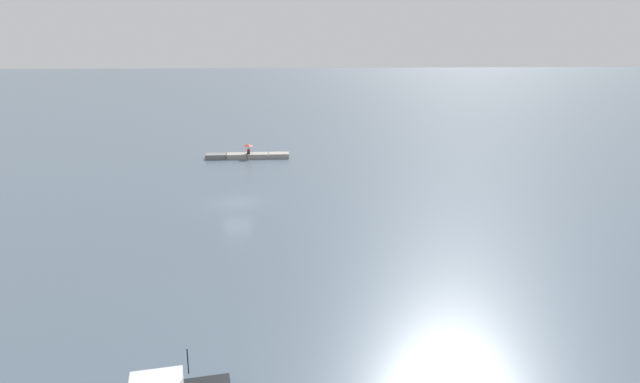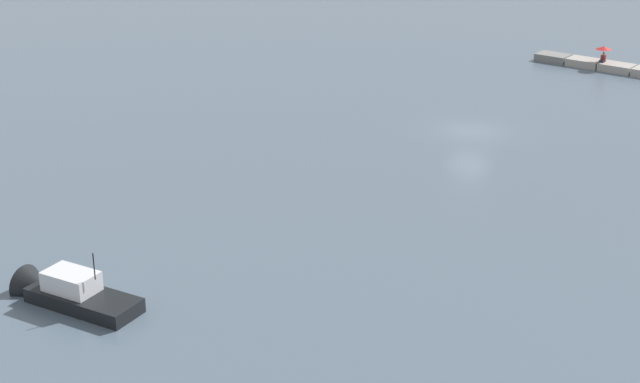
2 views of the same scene
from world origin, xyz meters
TOP-DOWN VIEW (x-y plane):
  - ground_plane at (0.00, 0.00)m, footprint 500.00×500.00m
  - seawall_pier at (0.00, -20.40)m, footprint 10.65×1.78m
  - person_seated_maroon_left at (-0.14, -20.37)m, footprint 0.41×0.62m
  - umbrella_open_red at (-0.14, -20.32)m, footprint 1.25×1.25m
  - motorboat_black_near at (1.56, 30.15)m, footprint 5.94×2.64m

SIDE VIEW (x-z plane):
  - ground_plane at x=0.00m, z-range 0.00..0.00m
  - seawall_pier at x=0.00m, z-range 0.00..0.58m
  - motorboat_black_near at x=1.56m, z-range -1.27..1.95m
  - person_seated_maroon_left at x=-0.14m, z-range 0.47..1.20m
  - umbrella_open_red at x=-0.14m, z-range 1.06..2.33m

